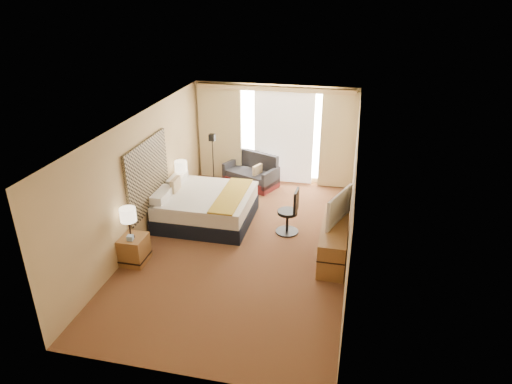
% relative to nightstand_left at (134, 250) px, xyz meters
% --- Properties ---
extents(floor, '(4.20, 7.00, 0.02)m').
position_rel_nightstand_left_xyz_m(floor, '(1.87, 1.05, -0.28)').
color(floor, maroon).
rests_on(floor, ground).
extents(ceiling, '(4.20, 7.00, 0.02)m').
position_rel_nightstand_left_xyz_m(ceiling, '(1.87, 1.05, 2.33)').
color(ceiling, silver).
rests_on(ceiling, wall_back).
extents(wall_back, '(4.20, 0.02, 2.60)m').
position_rel_nightstand_left_xyz_m(wall_back, '(1.87, 4.55, 1.02)').
color(wall_back, tan).
rests_on(wall_back, ground).
extents(wall_front, '(4.20, 0.02, 2.60)m').
position_rel_nightstand_left_xyz_m(wall_front, '(1.87, -2.45, 1.02)').
color(wall_front, tan).
rests_on(wall_front, ground).
extents(wall_left, '(0.02, 7.00, 2.60)m').
position_rel_nightstand_left_xyz_m(wall_left, '(-0.23, 1.05, 1.02)').
color(wall_left, tan).
rests_on(wall_left, ground).
extents(wall_right, '(0.02, 7.00, 2.60)m').
position_rel_nightstand_left_xyz_m(wall_right, '(3.97, 1.05, 1.02)').
color(wall_right, tan).
rests_on(wall_right, ground).
extents(headboard, '(0.06, 1.85, 1.50)m').
position_rel_nightstand_left_xyz_m(headboard, '(-0.19, 1.25, 1.01)').
color(headboard, black).
rests_on(headboard, wall_left).
extents(nightstand_left, '(0.45, 0.52, 0.55)m').
position_rel_nightstand_left_xyz_m(nightstand_left, '(0.00, 0.00, 0.00)').
color(nightstand_left, olive).
rests_on(nightstand_left, floor).
extents(nightstand_right, '(0.45, 0.52, 0.55)m').
position_rel_nightstand_left_xyz_m(nightstand_right, '(0.00, 2.50, 0.00)').
color(nightstand_right, olive).
rests_on(nightstand_right, floor).
extents(media_dresser, '(0.50, 1.80, 0.70)m').
position_rel_nightstand_left_xyz_m(media_dresser, '(3.70, 1.05, 0.07)').
color(media_dresser, olive).
rests_on(media_dresser, floor).
extents(window, '(2.30, 0.02, 2.30)m').
position_rel_nightstand_left_xyz_m(window, '(2.12, 4.52, 1.04)').
color(window, white).
rests_on(window, wall_back).
extents(curtains, '(4.12, 0.19, 2.56)m').
position_rel_nightstand_left_xyz_m(curtains, '(1.87, 4.44, 1.13)').
color(curtains, '#CCB890').
rests_on(curtains, floor).
extents(bed, '(2.00, 1.83, 0.97)m').
position_rel_nightstand_left_xyz_m(bed, '(0.81, 1.90, 0.08)').
color(bed, black).
rests_on(bed, floor).
extents(loveseat, '(1.55, 1.22, 0.86)m').
position_rel_nightstand_left_xyz_m(loveseat, '(1.36, 4.09, 0.01)').
color(loveseat, '#58191B').
rests_on(loveseat, floor).
extents(floor_lamp, '(0.20, 0.20, 1.55)m').
position_rel_nightstand_left_xyz_m(floor_lamp, '(0.52, 3.42, 0.82)').
color(floor_lamp, black).
rests_on(floor_lamp, floor).
extents(desk_chair, '(0.49, 0.49, 1.01)m').
position_rel_nightstand_left_xyz_m(desk_chair, '(2.73, 1.78, 0.17)').
color(desk_chair, black).
rests_on(desk_chair, floor).
extents(lamp_left, '(0.30, 0.30, 0.63)m').
position_rel_nightstand_left_xyz_m(lamp_left, '(-0.01, -0.05, 0.76)').
color(lamp_left, black).
rests_on(lamp_left, nightstand_left).
extents(lamp_right, '(0.29, 0.29, 0.61)m').
position_rel_nightstand_left_xyz_m(lamp_right, '(0.04, 2.48, 0.75)').
color(lamp_right, black).
rests_on(lamp_right, nightstand_right).
extents(tissue_box, '(0.12, 0.12, 0.10)m').
position_rel_nightstand_left_xyz_m(tissue_box, '(0.01, -0.11, 0.32)').
color(tissue_box, '#85A4CE').
rests_on(tissue_box, nightstand_left).
extents(telephone, '(0.23, 0.20, 0.08)m').
position_rel_nightstand_left_xyz_m(telephone, '(0.13, 2.48, 0.31)').
color(telephone, black).
rests_on(telephone, nightstand_right).
extents(television, '(0.50, 1.03, 0.61)m').
position_rel_nightstand_left_xyz_m(television, '(3.65, 1.23, 0.73)').
color(television, black).
rests_on(television, media_dresser).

